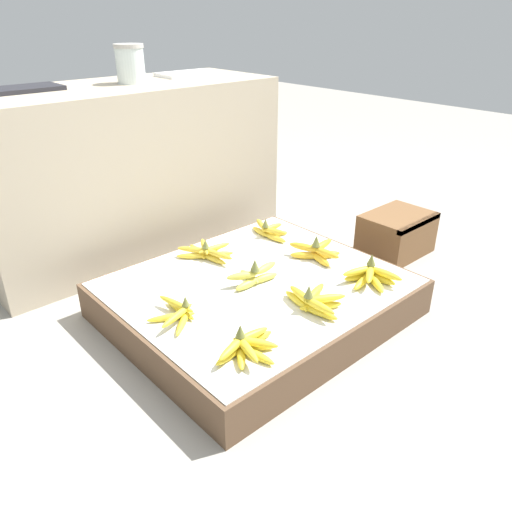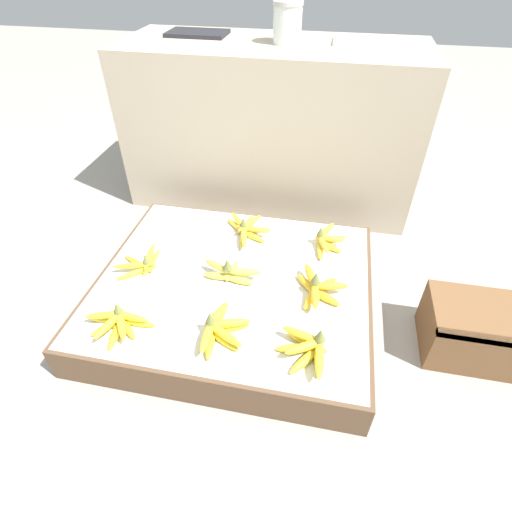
{
  "view_description": "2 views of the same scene",
  "coord_description": "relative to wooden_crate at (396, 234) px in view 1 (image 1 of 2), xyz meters",
  "views": [
    {
      "loc": [
        -1.14,
        -1.26,
        1.11
      ],
      "look_at": [
        0.01,
        0.01,
        0.25
      ],
      "focal_mm": 35.0,
      "sensor_mm": 36.0,
      "label": 1
    },
    {
      "loc": [
        0.31,
        -1.1,
        1.22
      ],
      "look_at": [
        0.08,
        0.04,
        0.25
      ],
      "focal_mm": 28.0,
      "sensor_mm": 36.0,
      "label": 2
    }
  ],
  "objects": [
    {
      "name": "banana_bunch_back_midleft",
      "position": [
        -0.91,
        0.34,
        0.07
      ],
      "size": [
        0.22,
        0.27,
        0.09
      ],
      "color": "gold",
      "rests_on": "display_platform"
    },
    {
      "name": "banana_bunch_middle_midright",
      "position": [
        -0.57,
        0.03,
        0.08
      ],
      "size": [
        0.21,
        0.23,
        0.11
      ],
      "color": "gold",
      "rests_on": "display_platform"
    },
    {
      "name": "glass_jar",
      "position": [
        -0.85,
        0.95,
        0.78
      ],
      "size": [
        0.13,
        0.13,
        0.17
      ],
      "color": "silver",
      "rests_on": "back_vendor_table"
    },
    {
      "name": "ground_plane",
      "position": [
        -0.89,
        0.04,
        -0.1
      ],
      "size": [
        10.0,
        10.0,
        0.0
      ],
      "primitive_type": "plane",
      "color": "gray"
    },
    {
      "name": "banana_bunch_front_midright",
      "position": [
        -0.57,
        -0.25,
        0.08
      ],
      "size": [
        0.18,
        0.19,
        0.11
      ],
      "color": "yellow",
      "rests_on": "display_platform"
    },
    {
      "name": "foam_tray_dark",
      "position": [
        -1.3,
        1.04,
        0.7
      ],
      "size": [
        0.29,
        0.18,
        0.02
      ],
      "color": "#232328",
      "rests_on": "back_vendor_table"
    },
    {
      "name": "foam_tray_white",
      "position": [
        -0.49,
        1.02,
        0.7
      ],
      "size": [
        0.29,
        0.17,
        0.02
      ],
      "color": "white",
      "rests_on": "back_vendor_table"
    },
    {
      "name": "banana_bunch_middle_midleft",
      "position": [
        -0.91,
        0.05,
        0.08
      ],
      "size": [
        0.24,
        0.13,
        0.11
      ],
      "color": "gold",
      "rests_on": "display_platform"
    },
    {
      "name": "banana_bunch_front_left",
      "position": [
        -1.22,
        -0.27,
        0.07
      ],
      "size": [
        0.24,
        0.17,
        0.1
      ],
      "color": "yellow",
      "rests_on": "display_platform"
    },
    {
      "name": "banana_bunch_front_midleft",
      "position": [
        -0.88,
        -0.23,
        0.08
      ],
      "size": [
        0.17,
        0.25,
        0.1
      ],
      "color": "yellow",
      "rests_on": "display_platform"
    },
    {
      "name": "back_vendor_table",
      "position": [
        -0.91,
        0.97,
        0.29
      ],
      "size": [
        1.46,
        0.58,
        0.8
      ],
      "color": "tan",
      "rests_on": "ground_plane"
    },
    {
      "name": "banana_bunch_middle_left",
      "position": [
        -1.27,
        0.03,
        0.07
      ],
      "size": [
        0.17,
        0.22,
        0.08
      ],
      "color": "yellow",
      "rests_on": "display_platform"
    },
    {
      "name": "wooden_crate",
      "position": [
        0.0,
        0.0,
        0.0
      ],
      "size": [
        0.34,
        0.25,
        0.21
      ],
      "color": "brown",
      "rests_on": "ground_plane"
    },
    {
      "name": "banana_bunch_back_midright",
      "position": [
        -0.56,
        0.33,
        0.07
      ],
      "size": [
        0.14,
        0.24,
        0.09
      ],
      "color": "gold",
      "rests_on": "display_platform"
    },
    {
      "name": "display_platform",
      "position": [
        -0.89,
        0.04,
        -0.03
      ],
      "size": [
        1.06,
        0.92,
        0.15
      ],
      "color": "brown",
      "rests_on": "ground_plane"
    }
  ]
}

